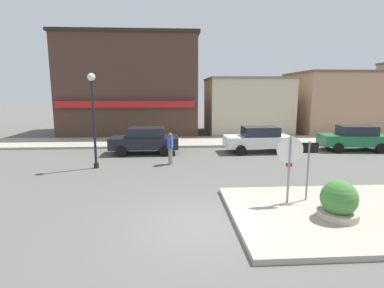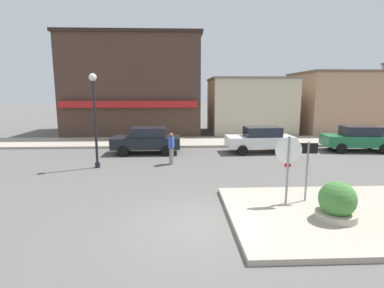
# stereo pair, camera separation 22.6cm
# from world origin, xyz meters

# --- Properties ---
(ground_plane) EXTENTS (160.00, 160.00, 0.00)m
(ground_plane) POSITION_xyz_m (0.00, 0.00, 0.00)
(ground_plane) COLOR #5B5954
(sidewalk_corner) EXTENTS (6.40, 4.80, 0.15)m
(sidewalk_corner) POSITION_xyz_m (4.09, 0.37, 0.07)
(sidewalk_corner) COLOR #A89E8C
(sidewalk_corner) RESTS_ON ground
(kerb_far) EXTENTS (80.00, 4.00, 0.15)m
(kerb_far) POSITION_xyz_m (0.00, 13.58, 0.07)
(kerb_far) COLOR #A89E8C
(kerb_far) RESTS_ON ground
(stop_sign) EXTENTS (0.82, 0.10, 2.30)m
(stop_sign) POSITION_xyz_m (2.82, 1.16, 1.52)
(stop_sign) COLOR gray
(stop_sign) RESTS_ON ground
(one_way_sign) EXTENTS (0.60, 0.08, 2.10)m
(one_way_sign) POSITION_xyz_m (3.54, 1.38, 1.33)
(one_way_sign) COLOR gray
(one_way_sign) RESTS_ON ground
(planter) EXTENTS (1.10, 1.10, 1.23)m
(planter) POSITION_xyz_m (3.81, -0.07, 0.56)
(planter) COLOR #ADA38E
(planter) RESTS_ON ground
(lamp_post) EXTENTS (0.36, 0.36, 4.54)m
(lamp_post) POSITION_xyz_m (-4.53, 6.62, 2.96)
(lamp_post) COLOR black
(lamp_post) RESTS_ON ground
(parked_car_nearest) EXTENTS (4.02, 1.91, 1.56)m
(parked_car_nearest) POSITION_xyz_m (-2.47, 9.93, 0.81)
(parked_car_nearest) COLOR black
(parked_car_nearest) RESTS_ON ground
(parked_car_second) EXTENTS (4.05, 1.97, 1.56)m
(parked_car_second) POSITION_xyz_m (4.36, 9.93, 0.81)
(parked_car_second) COLOR white
(parked_car_second) RESTS_ON ground
(parked_car_third) EXTENTS (4.16, 2.20, 1.56)m
(parked_car_third) POSITION_xyz_m (10.50, 10.05, 0.81)
(parked_car_third) COLOR #1E6B3D
(parked_car_third) RESTS_ON ground
(pedestrian_crossing_near) EXTENTS (0.30, 0.55, 1.61)m
(pedestrian_crossing_near) POSITION_xyz_m (-0.94, 7.15, 0.87)
(pedestrian_crossing_near) COLOR gray
(pedestrian_crossing_near) RESTS_ON ground
(building_corner_shop) EXTENTS (11.35, 8.82, 8.24)m
(building_corner_shop) POSITION_xyz_m (-4.36, 19.74, 4.12)
(building_corner_shop) COLOR #473328
(building_corner_shop) RESTS_ON ground
(building_storefront_left_near) EXTENTS (6.99, 6.43, 4.82)m
(building_storefront_left_near) POSITION_xyz_m (5.72, 18.92, 2.42)
(building_storefront_left_near) COLOR beige
(building_storefront_left_near) RESTS_ON ground
(building_storefront_left_mid) EXTENTS (8.87, 6.77, 5.35)m
(building_storefront_left_mid) POSITION_xyz_m (14.56, 18.91, 2.68)
(building_storefront_left_mid) COLOR tan
(building_storefront_left_mid) RESTS_ON ground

